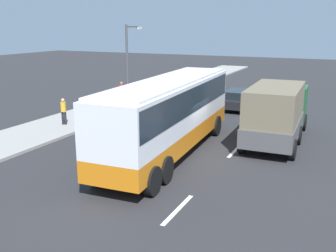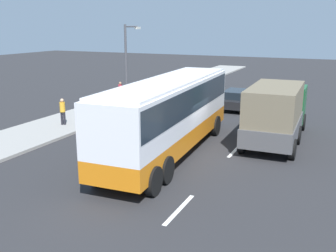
{
  "view_description": "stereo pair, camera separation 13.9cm",
  "coord_description": "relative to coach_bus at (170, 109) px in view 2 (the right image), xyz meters",
  "views": [
    {
      "loc": [
        -16.95,
        -6.66,
        5.97
      ],
      "look_at": [
        -1.11,
        0.83,
        1.42
      ],
      "focal_mm": 41.39,
      "sensor_mm": 36.0,
      "label": 1
    },
    {
      "loc": [
        -17.01,
        -6.53,
        5.97
      ],
      "look_at": [
        -1.11,
        0.83,
        1.42
      ],
      "focal_mm": 41.39,
      "sensor_mm": 36.0,
      "label": 2
    }
  ],
  "objects": [
    {
      "name": "pedestrian_at_crossing",
      "position": [
        9.65,
        8.66,
        -1.16
      ],
      "size": [
        0.32,
        0.32,
        1.59
      ],
      "rotation": [
        0.0,
        0.0,
        2.8
      ],
      "color": "black",
      "rests_on": "sidewalk_curb"
    },
    {
      "name": "lane_centreline",
      "position": [
        4.21,
        -2.68,
        -2.21
      ],
      "size": [
        38.6,
        0.16,
        0.01
      ],
      "color": "white",
      "rests_on": "ground_plane"
    },
    {
      "name": "ground_plane",
      "position": [
        1.02,
        -0.78,
        -2.22
      ],
      "size": [
        120.0,
        120.0,
        0.0
      ],
      "primitive_type": "plane",
      "color": "#28282B"
    },
    {
      "name": "pedestrian_near_curb",
      "position": [
        1.99,
        8.0,
        -1.15
      ],
      "size": [
        0.32,
        0.32,
        1.6
      ],
      "rotation": [
        0.0,
        0.0,
        3.47
      ],
      "color": "black",
      "rests_on": "sidewalk_curb"
    },
    {
      "name": "street_lamp",
      "position": [
        7.46,
        6.62,
        1.42
      ],
      "size": [
        2.04,
        0.24,
        5.91
      ],
      "color": "#47474C",
      "rests_on": "sidewalk_curb"
    },
    {
      "name": "cargo_truck",
      "position": [
        4.36,
        -4.16,
        -0.56
      ],
      "size": [
        7.51,
        2.81,
        3.08
      ],
      "rotation": [
        0.0,
        0.0,
        0.03
      ],
      "color": "#19592D",
      "rests_on": "ground_plane"
    },
    {
      "name": "coach_bus",
      "position": [
        0.0,
        0.0,
        0.0
      ],
      "size": [
        11.52,
        3.11,
        3.59
      ],
      "rotation": [
        0.0,
        0.0,
        0.05
      ],
      "color": "orange",
      "rests_on": "ground_plane"
    },
    {
      "name": "car_black_sedan",
      "position": [
        11.66,
        -0.14,
        -1.47
      ],
      "size": [
        4.45,
        1.94,
        1.4
      ],
      "rotation": [
        0.0,
        0.0,
        0.01
      ],
      "color": "black",
      "rests_on": "ground_plane"
    },
    {
      "name": "sidewalk_curb",
      "position": [
        1.02,
        8.4,
        -2.14
      ],
      "size": [
        80.0,
        4.0,
        0.15
      ],
      "primitive_type": "cube",
      "color": "gray",
      "rests_on": "ground_plane"
    }
  ]
}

